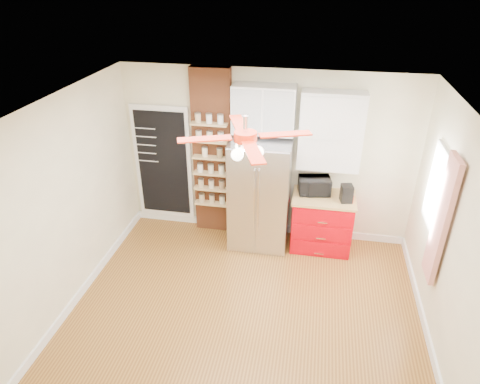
% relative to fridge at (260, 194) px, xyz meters
% --- Properties ---
extents(floor, '(4.50, 4.50, 0.00)m').
position_rel_fridge_xyz_m(floor, '(0.05, -1.63, -0.88)').
color(floor, olive).
rests_on(floor, ground).
extents(ceiling, '(4.50, 4.50, 0.00)m').
position_rel_fridge_xyz_m(ceiling, '(0.05, -1.63, 1.83)').
color(ceiling, white).
rests_on(ceiling, wall_back).
extents(wall_back, '(4.50, 0.02, 2.70)m').
position_rel_fridge_xyz_m(wall_back, '(0.05, 0.37, 0.48)').
color(wall_back, beige).
rests_on(wall_back, floor).
extents(wall_front, '(4.50, 0.02, 2.70)m').
position_rel_fridge_xyz_m(wall_front, '(0.05, -3.63, 0.48)').
color(wall_front, beige).
rests_on(wall_front, floor).
extents(wall_left, '(0.02, 4.00, 2.70)m').
position_rel_fridge_xyz_m(wall_left, '(-2.20, -1.63, 0.48)').
color(wall_left, beige).
rests_on(wall_left, floor).
extents(wall_right, '(0.02, 4.00, 2.70)m').
position_rel_fridge_xyz_m(wall_right, '(2.30, -1.63, 0.48)').
color(wall_right, beige).
rests_on(wall_right, floor).
extents(chalkboard, '(0.95, 0.05, 1.95)m').
position_rel_fridge_xyz_m(chalkboard, '(-1.65, 0.33, 0.23)').
color(chalkboard, white).
rests_on(chalkboard, wall_back).
extents(brick_pillar, '(0.60, 0.16, 2.70)m').
position_rel_fridge_xyz_m(brick_pillar, '(-0.80, 0.29, 0.48)').
color(brick_pillar, brown).
rests_on(brick_pillar, floor).
extents(fridge, '(0.90, 0.70, 1.75)m').
position_rel_fridge_xyz_m(fridge, '(0.00, 0.00, 0.00)').
color(fridge, silver).
rests_on(fridge, floor).
extents(upper_glass_cabinet, '(0.90, 0.35, 0.70)m').
position_rel_fridge_xyz_m(upper_glass_cabinet, '(0.00, 0.20, 1.27)').
color(upper_glass_cabinet, white).
rests_on(upper_glass_cabinet, wall_back).
extents(red_cabinet, '(0.94, 0.64, 0.90)m').
position_rel_fridge_xyz_m(red_cabinet, '(0.97, 0.05, -0.42)').
color(red_cabinet, '#C2000B').
rests_on(red_cabinet, floor).
extents(upper_shelf_unit, '(0.90, 0.30, 1.15)m').
position_rel_fridge_xyz_m(upper_shelf_unit, '(0.97, 0.22, 1.00)').
color(upper_shelf_unit, white).
rests_on(upper_shelf_unit, wall_back).
extents(window, '(0.04, 0.75, 1.05)m').
position_rel_fridge_xyz_m(window, '(2.28, -0.73, 0.68)').
color(window, white).
rests_on(window, wall_right).
extents(curtain, '(0.06, 0.40, 1.55)m').
position_rel_fridge_xyz_m(curtain, '(2.23, -1.28, 0.57)').
color(curtain, red).
rests_on(curtain, wall_right).
extents(ceiling_fan, '(1.40, 1.40, 0.44)m').
position_rel_fridge_xyz_m(ceiling_fan, '(0.05, -1.63, 1.55)').
color(ceiling_fan, silver).
rests_on(ceiling_fan, ceiling).
extents(toaster_oven, '(0.52, 0.40, 0.26)m').
position_rel_fridge_xyz_m(toaster_oven, '(0.81, 0.14, 0.15)').
color(toaster_oven, black).
rests_on(toaster_oven, red_cabinet).
extents(coffee_maker, '(0.19, 0.20, 0.26)m').
position_rel_fridge_xyz_m(coffee_maker, '(1.28, -0.03, 0.15)').
color(coffee_maker, black).
rests_on(coffee_maker, red_cabinet).
extents(canister_left, '(0.10, 0.10, 0.13)m').
position_rel_fridge_xyz_m(canister_left, '(1.34, -0.06, 0.09)').
color(canister_left, red).
rests_on(canister_left, red_cabinet).
extents(canister_right, '(0.09, 0.09, 0.13)m').
position_rel_fridge_xyz_m(canister_right, '(1.33, 0.07, 0.09)').
color(canister_right, red).
rests_on(canister_right, red_cabinet).
extents(pantry_jar_oats, '(0.10, 0.10, 0.14)m').
position_rel_fridge_xyz_m(pantry_jar_oats, '(-0.89, 0.15, 0.57)').
color(pantry_jar_oats, beige).
rests_on(pantry_jar_oats, brick_pillar).
extents(pantry_jar_beans, '(0.10, 0.10, 0.14)m').
position_rel_fridge_xyz_m(pantry_jar_beans, '(-0.65, 0.14, 0.57)').
color(pantry_jar_beans, olive).
rests_on(pantry_jar_beans, brick_pillar).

